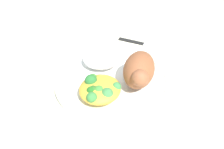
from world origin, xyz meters
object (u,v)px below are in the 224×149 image
at_px(fork, 137,48).
at_px(knife, 143,44).
at_px(mac_cheese_with_broccoli, 99,89).
at_px(rice_pile, 101,58).
at_px(roasted_chicken, 139,71).
at_px(plate, 112,81).

relative_size(fork, knife, 0.75).
bearing_deg(mac_cheese_with_broccoli, rice_pile, -162.98).
distance_m(roasted_chicken, fork, 0.20).
bearing_deg(mac_cheese_with_broccoli, plate, 171.81).
bearing_deg(knife, plate, -10.84).
bearing_deg(rice_pile, knife, 151.78).
xyz_separation_m(plate, roasted_chicken, (0.01, 0.07, 0.05)).
relative_size(roasted_chicken, knife, 0.62).
relative_size(plate, mac_cheese_with_broccoli, 2.81).
relative_size(roasted_chicken, mac_cheese_with_broccoli, 1.16).
height_order(roasted_chicken, mac_cheese_with_broccoli, roasted_chicken).
distance_m(plate, rice_pile, 0.07).
bearing_deg(roasted_chicken, knife, -172.59).
bearing_deg(plate, rice_pile, -136.88).
xyz_separation_m(mac_cheese_with_broccoli, fork, (-0.24, 0.03, -0.04)).
bearing_deg(rice_pile, mac_cheese_with_broccoli, 17.02).
height_order(rice_pile, fork, rice_pile).
bearing_deg(mac_cheese_with_broccoli, knife, 169.81).
bearing_deg(roasted_chicken, plate, -94.81).
height_order(plate, knife, plate).
relative_size(rice_pile, fork, 0.65).
height_order(plate, fork, plate).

